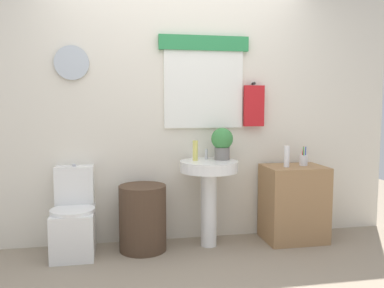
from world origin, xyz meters
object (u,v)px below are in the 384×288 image
object	(u,v)px
wooden_cabinet	(294,203)
potted_plant	(222,142)
laundry_hamper	(143,218)
soap_bottle	(195,151)
toothbrush_cup	(303,160)
toilet	(74,221)
pedestal_sink	(209,181)
lotion_bottle	(287,156)

from	to	relation	value
wooden_cabinet	potted_plant	world-z (taller)	potted_plant
laundry_hamper	soap_bottle	size ratio (longest dim) A/B	3.19
soap_bottle	laundry_hamper	bearing A→B (deg)	-174.25
potted_plant	toothbrush_cup	size ratio (longest dim) A/B	1.63
laundry_hamper	toilet	bearing A→B (deg)	176.59
toilet	soap_bottle	bearing A→B (deg)	0.72
pedestal_sink	toothbrush_cup	xyz separation A→B (m)	(0.95, 0.02, 0.17)
laundry_hamper	wooden_cabinet	xyz separation A→B (m)	(1.47, 0.00, 0.07)
pedestal_sink	wooden_cabinet	size ratio (longest dim) A/B	1.10
laundry_hamper	potted_plant	xyz separation A→B (m)	(0.76, 0.06, 0.67)
potted_plant	toilet	bearing A→B (deg)	-179.00
lotion_bottle	pedestal_sink	bearing A→B (deg)	176.94
soap_bottle	lotion_bottle	bearing A→B (deg)	-5.92
toothbrush_cup	potted_plant	bearing A→B (deg)	177.16
soap_bottle	potted_plant	distance (m)	0.27
pedestal_sink	potted_plant	distance (m)	0.39
toilet	toothbrush_cup	xyz separation A→B (m)	(2.17, -0.02, 0.49)
potted_plant	lotion_bottle	size ratio (longest dim) A/B	1.49
wooden_cabinet	lotion_bottle	bearing A→B (deg)	-158.33
wooden_cabinet	potted_plant	distance (m)	0.94
toilet	wooden_cabinet	size ratio (longest dim) A/B	1.07
potted_plant	toothbrush_cup	bearing A→B (deg)	-2.84
soap_bottle	potted_plant	xyz separation A→B (m)	(0.26, 0.01, 0.07)
soap_bottle	potted_plant	bearing A→B (deg)	2.20
pedestal_sink	potted_plant	bearing A→B (deg)	23.20
toothbrush_cup	toilet	bearing A→B (deg)	179.57
toothbrush_cup	pedestal_sink	bearing A→B (deg)	-178.80
soap_bottle	pedestal_sink	bearing A→B (deg)	-22.62
pedestal_sink	wooden_cabinet	bearing A→B (deg)	0.00
wooden_cabinet	pedestal_sink	bearing A→B (deg)	-180.00
toilet	toothbrush_cup	world-z (taller)	toothbrush_cup
potted_plant	wooden_cabinet	bearing A→B (deg)	-4.84
potted_plant	soap_bottle	bearing A→B (deg)	-177.80
pedestal_sink	lotion_bottle	xyz separation A→B (m)	(0.75, -0.04, 0.22)
pedestal_sink	lotion_bottle	distance (m)	0.78
toilet	wooden_cabinet	bearing A→B (deg)	-1.00
toilet	pedestal_sink	world-z (taller)	pedestal_sink
lotion_bottle	toothbrush_cup	world-z (taller)	lotion_bottle
toilet	laundry_hamper	xyz separation A→B (m)	(0.61, -0.04, 0.00)
lotion_bottle	toothbrush_cup	bearing A→B (deg)	16.54
soap_bottle	lotion_bottle	size ratio (longest dim) A/B	0.92
soap_bottle	toothbrush_cup	distance (m)	1.08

